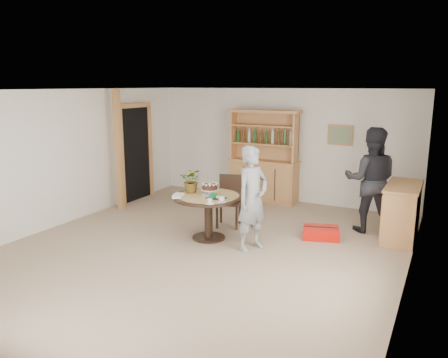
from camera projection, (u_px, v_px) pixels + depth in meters
ground at (203, 249)px, 7.00m from camera, size 7.00×7.00×0.00m
room_shell at (202, 141)px, 6.63m from camera, size 6.04×7.04×2.52m
doorway at (135, 151)px, 9.82m from camera, size 0.13×1.10×2.18m
pine_post at (119, 150)px, 8.99m from camera, size 0.12×0.12×2.50m
hutch at (264, 171)px, 9.79m from camera, size 1.62×0.54×2.04m
sideboard at (402, 212)px, 7.39m from camera, size 0.54×1.26×0.94m
dining_table at (208, 204)px, 7.35m from camera, size 1.20×1.20×0.76m
dining_chair at (229, 197)px, 8.09m from camera, size 0.52×0.52×0.95m
birthday_cake at (210, 188)px, 7.33m from camera, size 0.30×0.30×0.20m
flower_vase at (192, 180)px, 7.47m from camera, size 0.47×0.44×0.42m
gift_tray at (216, 197)px, 7.11m from camera, size 0.30×0.20×0.08m
coffee_cup_a at (222, 200)px, 6.88m from camera, size 0.15×0.15×0.09m
coffee_cup_b at (210, 202)px, 6.79m from camera, size 0.15×0.15×0.08m
napkins at (178, 196)px, 7.23m from camera, size 0.24×0.33×0.03m
teen_boy at (252, 199)px, 6.83m from camera, size 0.58×0.71×1.66m
adult_person at (371, 180)px, 7.67m from camera, size 1.02×0.86×1.87m
red_suitcase at (321, 233)px, 7.46m from camera, size 0.69×0.56×0.21m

